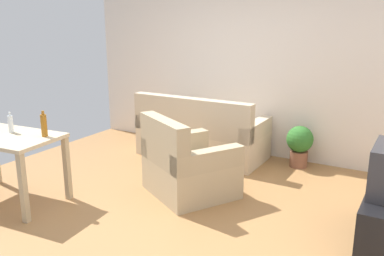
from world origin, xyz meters
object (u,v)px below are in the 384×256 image
at_px(armchair, 187,167).
at_px(bottle_clear, 11,124).
at_px(desk, 5,144).
at_px(potted_plant, 300,143).
at_px(bottle_amber, 44,125).
at_px(couch, 200,137).

height_order(armchair, bottle_clear, bottle_clear).
bearing_deg(armchair, bottle_clear, 62.83).
xyz_separation_m(desk, bottle_clear, (0.00, 0.10, 0.21)).
bearing_deg(potted_plant, armchair, -119.05).
distance_m(bottle_clear, bottle_amber, 0.45).
relative_size(armchair, bottle_amber, 4.34).
height_order(couch, bottle_amber, bottle_amber).
bearing_deg(desk, armchair, 30.28).
bearing_deg(couch, desk, 65.13).
bearing_deg(bottle_amber, bottle_clear, -170.09).
height_order(potted_plant, bottle_amber, bottle_amber).
relative_size(potted_plant, bottle_amber, 2.06).
relative_size(armchair, bottle_clear, 5.25).
height_order(armchair, bottle_amber, bottle_amber).
height_order(couch, desk, couch).
distance_m(desk, bottle_amber, 0.53).
distance_m(couch, bottle_amber, 2.37).
bearing_deg(bottle_amber, potted_plant, 51.15).
bearing_deg(potted_plant, couch, -167.07).
relative_size(couch, potted_plant, 3.18).
xyz_separation_m(potted_plant, bottle_clear, (-2.46, -2.59, 0.53)).
xyz_separation_m(bottle_clear, bottle_amber, (0.44, 0.08, 0.02)).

